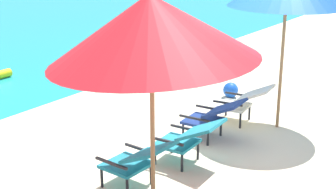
{
  "coord_description": "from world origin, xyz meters",
  "views": [
    {
      "loc": [
        -5.53,
        -3.55,
        2.94
      ],
      "look_at": [
        0.0,
        0.38,
        0.75
      ],
      "focal_mm": 52.36,
      "sensor_mm": 36.0,
      "label": 1
    }
  ],
  "objects_px": {
    "lounge_chair_near_left": "(188,137)",
    "beach_umbrella_left": "(151,28)",
    "lounge_chair_far_right": "(244,100)",
    "lounge_chair_near_right": "(213,115)",
    "beach_ball": "(231,90)",
    "lounge_chair_far_left": "(137,159)"
  },
  "relations": [
    {
      "from": "beach_umbrella_left",
      "to": "lounge_chair_far_right",
      "type": "bearing_deg",
      "value": 8.24
    },
    {
      "from": "lounge_chair_far_left",
      "to": "lounge_chair_near_right",
      "type": "xyz_separation_m",
      "value": [
        1.85,
        0.03,
        0.0
      ]
    },
    {
      "from": "lounge_chair_near_left",
      "to": "beach_umbrella_left",
      "type": "bearing_deg",
      "value": -164.6
    },
    {
      "from": "lounge_chair_near_right",
      "to": "beach_umbrella_left",
      "type": "bearing_deg",
      "value": -166.98
    },
    {
      "from": "lounge_chair_near_right",
      "to": "beach_ball",
      "type": "distance_m",
      "value": 2.15
    },
    {
      "from": "beach_umbrella_left",
      "to": "beach_ball",
      "type": "distance_m",
      "value": 4.73
    },
    {
      "from": "lounge_chair_near_right",
      "to": "lounge_chair_far_right",
      "type": "xyz_separation_m",
      "value": [
        0.89,
        -0.06,
        0.0
      ]
    },
    {
      "from": "lounge_chair_far_left",
      "to": "lounge_chair_near_left",
      "type": "height_order",
      "value": "same"
    },
    {
      "from": "lounge_chair_far_left",
      "to": "lounge_chair_near_left",
      "type": "xyz_separation_m",
      "value": [
        0.93,
        -0.13,
        0.0
      ]
    },
    {
      "from": "lounge_chair_far_right",
      "to": "lounge_chair_near_left",
      "type": "bearing_deg",
      "value": -176.74
    },
    {
      "from": "lounge_chair_near_right",
      "to": "beach_ball",
      "type": "height_order",
      "value": "lounge_chair_near_right"
    },
    {
      "from": "lounge_chair_far_left",
      "to": "lounge_chair_far_right",
      "type": "height_order",
      "value": "same"
    },
    {
      "from": "lounge_chair_near_left",
      "to": "beach_ball",
      "type": "relative_size",
      "value": 3.1
    },
    {
      "from": "lounge_chair_far_left",
      "to": "beach_ball",
      "type": "relative_size",
      "value": 3.05
    },
    {
      "from": "lounge_chair_near_left",
      "to": "beach_ball",
      "type": "height_order",
      "value": "lounge_chair_near_left"
    },
    {
      "from": "lounge_chair_far_left",
      "to": "beach_ball",
      "type": "distance_m",
      "value": 3.93
    },
    {
      "from": "lounge_chair_near_left",
      "to": "lounge_chair_near_right",
      "type": "bearing_deg",
      "value": 9.78
    },
    {
      "from": "lounge_chair_near_left",
      "to": "beach_umbrella_left",
      "type": "xyz_separation_m",
      "value": [
        -1.22,
        -0.34,
        1.68
      ]
    },
    {
      "from": "lounge_chair_near_left",
      "to": "beach_ball",
      "type": "xyz_separation_m",
      "value": [
        2.91,
        0.93,
        -0.26
      ]
    },
    {
      "from": "lounge_chair_far_right",
      "to": "beach_umbrella_left",
      "type": "bearing_deg",
      "value": -171.76
    },
    {
      "from": "beach_umbrella_left",
      "to": "lounge_chair_near_right",
      "type": "bearing_deg",
      "value": 13.02
    },
    {
      "from": "lounge_chair_far_right",
      "to": "beach_umbrella_left",
      "type": "relative_size",
      "value": 0.31
    }
  ]
}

